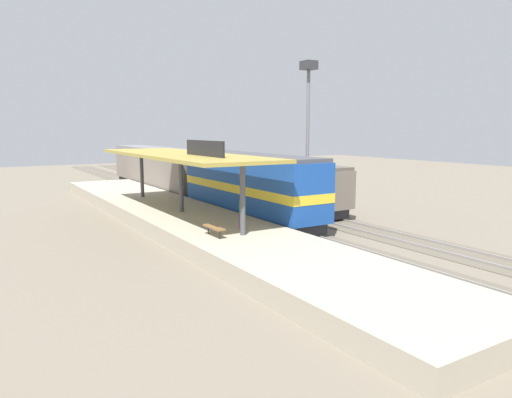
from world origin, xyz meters
The scene contains 11 objects.
ground_plane centered at (2.00, 0.00, 0.00)m, with size 120.00×120.00×0.00m, color #706656.
track_near centered at (0.00, 0.00, 0.03)m, with size 3.20×110.00×0.16m.
track_far centered at (4.60, 0.00, 0.03)m, with size 3.20×110.00×0.16m.
platform centered at (-4.60, 0.00, 0.45)m, with size 6.00×44.00×0.90m, color #A89E89.
station_canopy centered at (-4.60, -0.09, 4.53)m, with size 5.20×18.00×4.70m.
platform_bench centered at (-6.00, -7.53, 1.34)m, with size 0.44×1.70×0.50m.
locomotive centered at (0.00, -0.84, 2.41)m, with size 2.93×14.43×4.44m.
passenger_carriage_single centered at (0.00, 17.16, 2.31)m, with size 2.90×20.00×4.24m.
freight_car centered at (4.60, 1.04, 1.97)m, with size 2.80×12.00×3.54m.
light_mast centered at (7.80, 2.76, 8.40)m, with size 1.10×1.10×11.70m.
person_waiting centered at (-3.73, -6.41, 1.85)m, with size 0.34×0.34×1.71m.
Camera 1 is at (-16.27, -28.29, 6.22)m, focal length 32.96 mm.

